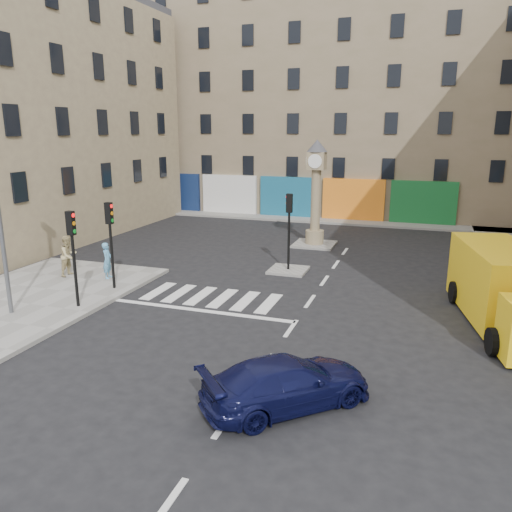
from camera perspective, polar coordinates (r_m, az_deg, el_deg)
The scene contains 14 objects.
ground at distance 16.82m, azimuth 3.14°, elevation -9.51°, with size 120.00×120.00×0.00m, color black.
sidewalk_far at distance 38.50m, azimuth 6.37°, elevation 4.16°, with size 32.00×2.40×0.15m, color gray.
island_near at distance 24.57m, azimuth 3.71°, elevation -1.62°, with size 1.80×1.80×0.12m, color gray.
island_far at distance 30.23m, azimuth 6.68°, elevation 1.34°, with size 2.40×2.40×0.12m, color gray.
building_far at distance 43.63m, azimuth 8.42°, elevation 16.39°, with size 32.00×10.00×17.00m, color #847158.
building_left at distance 35.41m, azimuth -22.68°, elevation 14.39°, with size 8.00×20.00×15.00m, color #9A8965.
traffic_light_left_near at distance 19.92m, azimuth -20.23°, elevation 1.34°, with size 0.28×0.22×3.70m.
traffic_light_left_far at distance 21.79m, azimuth -16.32°, elevation 2.70°, with size 0.28×0.22×3.70m.
traffic_light_island at distance 24.00m, azimuth 3.80°, elevation 4.20°, with size 0.28×0.22×3.70m.
clock_pillar at distance 29.64m, azimuth 6.88°, elevation 7.92°, with size 1.20×1.20×6.10m.
navy_sedan at distance 12.88m, azimuth 3.58°, elevation -14.23°, with size 1.79×4.39×1.27m, color black.
yellow_van at distance 19.73m, azimuth 26.43°, elevation -3.34°, with size 3.55×7.54×2.64m.
pedestrian_blue at distance 23.71m, azimuth -16.62°, elevation -0.49°, with size 0.60×0.40×1.66m, color #579BC8.
pedestrian_tan at distance 24.68m, azimuth -20.61°, elevation 0.05°, with size 0.92×0.72×1.90m, color tan.
Camera 1 is at (4.08, -14.84, 6.78)m, focal length 35.00 mm.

